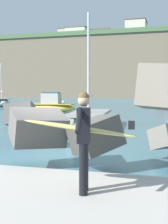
{
  "coord_description": "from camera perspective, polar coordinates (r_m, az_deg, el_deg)",
  "views": [
    {
      "loc": [
        3.5,
        -8.31,
        2.04
      ],
      "look_at": [
        1.04,
        0.5,
        1.4
      ],
      "focal_mm": 49.21,
      "sensor_mm": 36.0,
      "label": 1
    }
  ],
  "objects": [
    {
      "name": "station_building_east",
      "position": [
        111.65,
        2.96,
        13.71
      ],
      "size": [
        7.68,
        6.14,
        5.13
      ],
      "color": "silver",
      "rests_on": "headland_bluff"
    },
    {
      "name": "ground_plane",
      "position": [
        9.25,
        -7.11,
        -8.77
      ],
      "size": [
        400.0,
        400.0,
        0.0
      ],
      "primitive_type": "plane",
      "color": "#42707F"
    },
    {
      "name": "mooring_buoy_middle",
      "position": [
        49.25,
        -3.85,
        1.86
      ],
      "size": [
        0.44,
        0.44,
        0.44
      ],
      "color": "silver",
      "rests_on": "ground"
    },
    {
      "name": "station_building_annex",
      "position": [
        109.9,
        -3.12,
        13.84
      ],
      "size": [
        5.19,
        6.43,
        5.02
      ],
      "color": "#B2ADA3",
      "rests_on": "headland_bluff"
    },
    {
      "name": "mooring_buoy_inner",
      "position": [
        39.77,
        -10.98,
        1.29
      ],
      "size": [
        0.44,
        0.44,
        0.44
      ],
      "color": "yellow",
      "rests_on": "ground"
    },
    {
      "name": "station_building_west",
      "position": [
        95.91,
        9.69,
        15.08
      ],
      "size": [
        6.03,
        8.02,
        4.48
      ],
      "color": "beige",
      "rests_on": "headland_bluff"
    },
    {
      "name": "surfer_with_board",
      "position": [
        5.46,
        -0.31,
        -4.01
      ],
      "size": [
        2.12,
        1.33,
        1.78
      ],
      "color": "black",
      "rests_on": "walkway_path"
    },
    {
      "name": "boat_far_left",
      "position": [
        17.17,
        1.07,
        -1.24
      ],
      "size": [
        2.74,
        6.33,
        6.2
      ],
      "color": "beige",
      "rests_on": "ground"
    },
    {
      "name": "breakwater_jetty",
      "position": [
        9.76,
        1.51,
        -0.93
      ],
      "size": [
        29.37,
        6.37,
        2.84
      ],
      "color": "gray",
      "rests_on": "ground"
    },
    {
      "name": "boat_near_centre",
      "position": [
        28.86,
        -6.76,
        1.11
      ],
      "size": [
        5.61,
        2.12,
        1.91
      ],
      "color": "#EAC64C",
      "rests_on": "ground"
    },
    {
      "name": "headland_bluff",
      "position": [
        103.79,
        5.87,
        7.91
      ],
      "size": [
        92.72,
        42.14,
        18.35
      ],
      "color": "#756651",
      "rests_on": "ground"
    },
    {
      "name": "boat_mid_right",
      "position": [
        41.38,
        -15.12,
        1.83
      ],
      "size": [
        4.65,
        5.2,
        5.58
      ],
      "color": "beige",
      "rests_on": "ground"
    },
    {
      "name": "station_building_central",
      "position": [
        104.58,
        -1.33,
        14.2
      ],
      "size": [
        7.06,
        5.73,
        4.45
      ],
      "color": "beige",
      "rests_on": "headland_bluff"
    }
  ]
}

